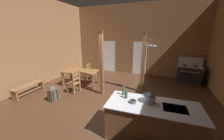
% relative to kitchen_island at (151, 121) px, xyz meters
% --- Properties ---
extents(ground_plane, '(8.68, 9.12, 0.10)m').
position_rel_kitchen_island_xyz_m(ground_plane, '(-1.63, 1.10, -0.50)').
color(ground_plane, '#422819').
extents(wall_back, '(8.68, 0.14, 4.29)m').
position_rel_kitchen_island_xyz_m(wall_back, '(-1.63, 5.33, 1.70)').
color(wall_back, brown).
rests_on(wall_back, ground_plane).
extents(wall_left, '(0.14, 9.12, 4.29)m').
position_rel_kitchen_island_xyz_m(wall_left, '(-5.64, 1.10, 1.70)').
color(wall_left, brown).
rests_on(wall_left, ground_plane).
extents(glazed_door_back_left, '(1.00, 0.01, 2.05)m').
position_rel_kitchen_island_xyz_m(glazed_door_back_left, '(-3.41, 5.26, 0.58)').
color(glazed_door_back_left, white).
rests_on(glazed_door_back_left, ground_plane).
extents(glazed_panel_back_right, '(0.84, 0.01, 2.05)m').
position_rel_kitchen_island_xyz_m(glazed_panel_back_right, '(-1.24, 5.26, 0.58)').
color(glazed_panel_back_right, white).
rests_on(glazed_panel_back_right, ground_plane).
extents(kitchen_island, '(2.21, 1.07, 0.89)m').
position_rel_kitchen_island_xyz_m(kitchen_island, '(0.00, 0.00, 0.00)').
color(kitchen_island, brown).
rests_on(kitchen_island, ground_plane).
extents(stove_range, '(1.22, 0.93, 1.32)m').
position_rel_kitchen_island_xyz_m(stove_range, '(1.47, 4.61, 0.04)').
color(stove_range, black).
rests_on(stove_range, ground_plane).
extents(support_post_with_pot_rack, '(0.56, 0.23, 2.64)m').
position_rel_kitchen_island_xyz_m(support_post_with_pot_rack, '(-0.62, 2.63, 0.96)').
color(support_post_with_pot_rack, brown).
rests_on(support_post_with_pot_rack, ground_plane).
extents(support_post_center, '(0.14, 0.14, 2.64)m').
position_rel_kitchen_island_xyz_m(support_post_center, '(-2.18, 1.74, 0.87)').
color(support_post_center, brown).
rests_on(support_post_center, ground_plane).
extents(dining_table, '(1.82, 1.14, 0.74)m').
position_rel_kitchen_island_xyz_m(dining_table, '(-3.63, 2.31, 0.20)').
color(dining_table, brown).
rests_on(dining_table, ground_plane).
extents(ladderback_chair_near_window, '(0.47, 0.47, 0.95)m').
position_rel_kitchen_island_xyz_m(ladderback_chair_near_window, '(-3.39, 1.43, 0.01)').
color(ladderback_chair_near_window, olive).
rests_on(ladderback_chair_near_window, ground_plane).
extents(ladderback_chair_by_post, '(0.48, 0.48, 0.95)m').
position_rel_kitchen_island_xyz_m(ladderback_chair_by_post, '(-3.62, 3.21, 0.01)').
color(ladderback_chair_by_post, olive).
rests_on(ladderback_chair_by_post, ground_plane).
extents(bench_along_left_wall, '(0.40, 1.33, 0.44)m').
position_rel_kitchen_island_xyz_m(bench_along_left_wall, '(-5.07, 0.54, -0.14)').
color(bench_along_left_wall, brown).
rests_on(bench_along_left_wall, ground_plane).
extents(backpack, '(0.31, 0.32, 0.60)m').
position_rel_kitchen_island_xyz_m(backpack, '(-3.70, 0.51, -0.13)').
color(backpack, '#4C4233').
rests_on(backpack, ground_plane).
extents(stockpot_on_counter, '(0.35, 0.28, 0.19)m').
position_rel_kitchen_island_xyz_m(stockpot_on_counter, '(-0.10, 0.10, 0.54)').
color(stockpot_on_counter, '#A8AAB2').
rests_on(stockpot_on_counter, kitchen_island).
extents(mixing_bowl_on_counter, '(0.17, 0.17, 0.06)m').
position_rel_kitchen_island_xyz_m(mixing_bowl_on_counter, '(-0.46, -0.07, 0.48)').
color(mixing_bowl_on_counter, slate).
rests_on(mixing_bowl_on_counter, kitchen_island).
extents(bottle_tall_on_counter, '(0.08, 0.08, 0.26)m').
position_rel_kitchen_island_xyz_m(bottle_tall_on_counter, '(-0.68, 0.09, 0.55)').
color(bottle_tall_on_counter, '#2D5638').
rests_on(bottle_tall_on_counter, kitchen_island).
extents(bottle_short_on_counter, '(0.07, 0.07, 0.31)m').
position_rel_kitchen_island_xyz_m(bottle_short_on_counter, '(-0.80, 0.25, 0.57)').
color(bottle_short_on_counter, '#2D5638').
rests_on(bottle_short_on_counter, kitchen_island).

